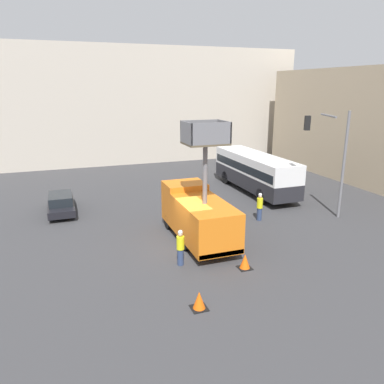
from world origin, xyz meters
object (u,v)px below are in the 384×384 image
object	(u,v)px
parked_car_curbside	(61,203)
road_worker_directing	(260,207)
road_worker_near_truck	(180,248)
traffic_cone_near_truck	(245,262)
traffic_cone_mid_road	(199,301)
city_bus	(255,170)
utility_truck	(198,213)
traffic_light_pole	(332,149)

from	to	relation	value
parked_car_curbside	road_worker_directing	bearing A→B (deg)	-26.13
parked_car_curbside	road_worker_near_truck	bearing A→B (deg)	-62.45
traffic_cone_near_truck	parked_car_curbside	world-z (taller)	parked_car_curbside
traffic_cone_mid_road	parked_car_curbside	world-z (taller)	parked_car_curbside
city_bus	traffic_cone_mid_road	bearing A→B (deg)	133.89
utility_truck	road_worker_directing	xyz separation A→B (m)	(4.91, 1.66, -0.69)
city_bus	traffic_cone_mid_road	distance (m)	17.71
road_worker_directing	parked_car_curbside	xyz separation A→B (m)	(-12.10, 5.93, -0.23)
traffic_light_pole	traffic_cone_near_truck	xyz separation A→B (m)	(-8.47, -4.72, -4.24)
traffic_light_pole	traffic_cone_mid_road	xyz separation A→B (m)	(-11.73, -7.14, -4.24)
traffic_light_pole	traffic_cone_near_truck	world-z (taller)	traffic_light_pole
city_bus	utility_truck	bearing A→B (deg)	124.39
utility_truck	city_bus	size ratio (longest dim) A/B	0.67
utility_truck	road_worker_near_truck	size ratio (longest dim) A/B	3.72
city_bus	traffic_cone_near_truck	xyz separation A→B (m)	(-7.02, -11.92, -1.48)
road_worker_near_truck	traffic_cone_mid_road	bearing A→B (deg)	-8.46
utility_truck	road_worker_directing	bearing A→B (deg)	18.63
utility_truck	parked_car_curbside	size ratio (longest dim) A/B	1.46
city_bus	traffic_cone_near_truck	bearing A→B (deg)	139.04
road_worker_near_truck	traffic_cone_mid_road	distance (m)	3.89
city_bus	traffic_light_pole	bearing A→B (deg)	-179.08
road_worker_directing	road_worker_near_truck	bearing A→B (deg)	-62.72
city_bus	road_worker_near_truck	world-z (taller)	city_bus
traffic_light_pole	traffic_cone_mid_road	size ratio (longest dim) A/B	9.43
traffic_cone_near_truck	road_worker_directing	bearing A→B (deg)	54.89
road_worker_near_truck	utility_truck	bearing A→B (deg)	143.24
traffic_cone_mid_road	traffic_cone_near_truck	bearing A→B (deg)	36.54
road_worker_directing	traffic_cone_mid_road	world-z (taller)	road_worker_directing
utility_truck	traffic_cone_mid_road	distance (m)	6.96
road_worker_near_truck	parked_car_curbside	bearing A→B (deg)	-153.79
road_worker_near_truck	road_worker_directing	bearing A→B (deg)	120.90
road_worker_near_truck	traffic_cone_near_truck	bearing A→B (deg)	61.95
city_bus	parked_car_curbside	xyz separation A→B (m)	(-15.13, -0.31, -1.13)
road_worker_near_truck	road_worker_directing	xyz separation A→B (m)	(6.77, 4.27, 0.02)
road_worker_near_truck	parked_car_curbside	distance (m)	11.51
road_worker_near_truck	parked_car_curbside	size ratio (longest dim) A/B	0.39
road_worker_directing	traffic_cone_near_truck	size ratio (longest dim) A/B	2.51
utility_truck	parked_car_curbside	xyz separation A→B (m)	(-7.18, 7.59, -0.92)
traffic_cone_near_truck	traffic_light_pole	bearing A→B (deg)	29.12
traffic_light_pole	road_worker_directing	xyz separation A→B (m)	(-4.48, 0.95, -3.67)
traffic_cone_mid_road	parked_car_curbside	distance (m)	14.84
traffic_light_pole	parked_car_curbside	bearing A→B (deg)	157.44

